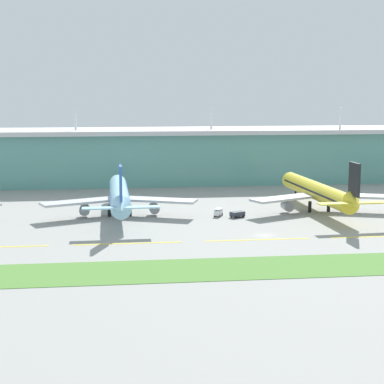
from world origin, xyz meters
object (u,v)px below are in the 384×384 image
(airliner_near_middle, at_px, (119,195))
(pushback_tug, at_px, (237,214))
(baggage_cart, at_px, (218,212))
(airliner_far_middle, at_px, (318,192))

(airliner_near_middle, relative_size, pushback_tug, 12.50)
(baggage_cart, bearing_deg, airliner_near_middle, 170.66)
(airliner_near_middle, height_order, baggage_cart, airliner_near_middle)
(pushback_tug, bearing_deg, baggage_cart, 157.20)
(airliner_far_middle, relative_size, baggage_cart, 15.74)
(airliner_near_middle, xyz_separation_m, airliner_far_middle, (64.25, -0.41, 0.00))
(airliner_near_middle, bearing_deg, baggage_cart, -9.34)
(pushback_tug, bearing_deg, airliner_far_middle, 14.07)
(airliner_far_middle, bearing_deg, pushback_tug, -165.93)
(pushback_tug, height_order, baggage_cart, baggage_cart)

